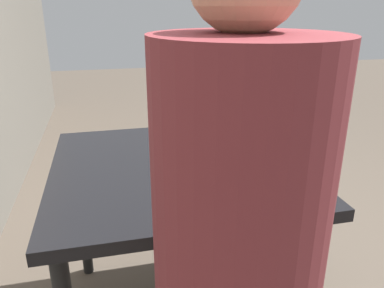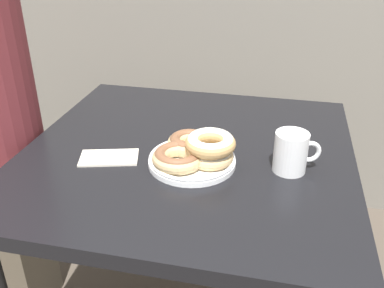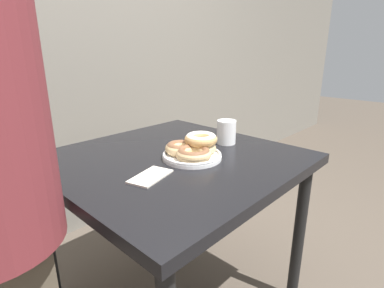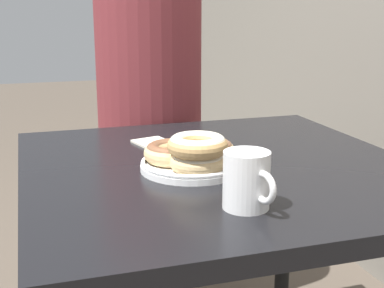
{
  "view_description": "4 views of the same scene",
  "coord_description": "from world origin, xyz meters",
  "px_view_note": "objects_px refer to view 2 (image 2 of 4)",
  "views": [
    {
      "loc": [
        -1.28,
        0.42,
        1.3
      ],
      "look_at": [
        0.03,
        0.11,
        0.8
      ],
      "focal_mm": 35.0,
      "sensor_mm": 36.0,
      "label": 1
    },
    {
      "loc": [
        0.24,
        -0.84,
        1.32
      ],
      "look_at": [
        0.03,
        0.11,
        0.8
      ],
      "focal_mm": 40.0,
      "sensor_mm": 36.0,
      "label": 2
    },
    {
      "loc": [
        -0.77,
        -0.65,
        1.15
      ],
      "look_at": [
        0.03,
        0.11,
        0.8
      ],
      "focal_mm": 28.0,
      "sensor_mm": 36.0,
      "label": 3
    },
    {
      "loc": [
        1.12,
        -0.23,
        1.1
      ],
      "look_at": [
        0.03,
        0.11,
        0.8
      ],
      "focal_mm": 50.0,
      "sensor_mm": 36.0,
      "label": 4
    }
  ],
  "objects_px": {
    "coffee_mug": "(292,152)",
    "napkin": "(109,158)",
    "dining_table": "(188,175)",
    "donut_plate": "(195,152)"
  },
  "relations": [
    {
      "from": "coffee_mug",
      "to": "napkin",
      "type": "bearing_deg",
      "value": -174.56
    },
    {
      "from": "dining_table",
      "to": "donut_plate",
      "type": "bearing_deg",
      "value": -63.64
    },
    {
      "from": "napkin",
      "to": "donut_plate",
      "type": "bearing_deg",
      "value": 5.08
    },
    {
      "from": "dining_table",
      "to": "napkin",
      "type": "distance_m",
      "value": 0.24
    },
    {
      "from": "napkin",
      "to": "coffee_mug",
      "type": "bearing_deg",
      "value": 5.44
    },
    {
      "from": "donut_plate",
      "to": "coffee_mug",
      "type": "height_order",
      "value": "coffee_mug"
    },
    {
      "from": "dining_table",
      "to": "donut_plate",
      "type": "height_order",
      "value": "donut_plate"
    },
    {
      "from": "dining_table",
      "to": "donut_plate",
      "type": "xyz_separation_m",
      "value": [
        0.04,
        -0.08,
        0.12
      ]
    },
    {
      "from": "dining_table",
      "to": "coffee_mug",
      "type": "bearing_deg",
      "value": -10.29
    },
    {
      "from": "donut_plate",
      "to": "coffee_mug",
      "type": "distance_m",
      "value": 0.25
    }
  ]
}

